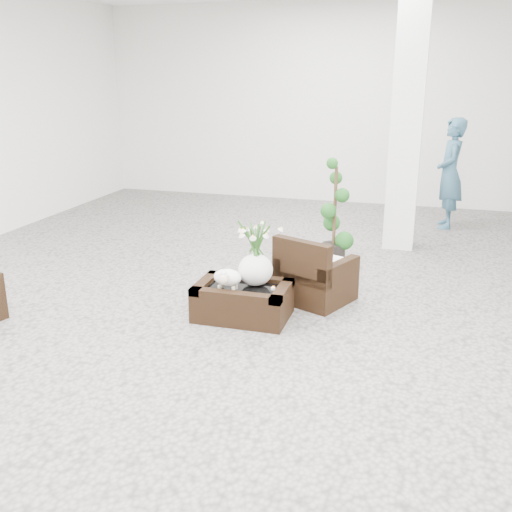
# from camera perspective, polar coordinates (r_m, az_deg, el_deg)

# --- Properties ---
(ground) EXTENTS (11.00, 11.00, 0.00)m
(ground) POSITION_cam_1_polar(r_m,az_deg,el_deg) (5.99, 0.27, -5.39)
(ground) COLOR gray
(ground) RESTS_ON ground
(column) EXTENTS (0.40, 0.40, 3.50)m
(column) POSITION_cam_1_polar(r_m,az_deg,el_deg) (8.13, 14.41, 12.87)
(column) COLOR white
(column) RESTS_ON ground
(coffee_table) EXTENTS (0.90, 0.60, 0.31)m
(coffee_table) POSITION_cam_1_polar(r_m,az_deg,el_deg) (5.80, -1.28, -4.48)
(coffee_table) COLOR black
(coffee_table) RESTS_ON ground
(sheep_figurine) EXTENTS (0.28, 0.23, 0.21)m
(sheep_figurine) POSITION_cam_1_polar(r_m,az_deg,el_deg) (5.66, -2.76, -2.26)
(sheep_figurine) COLOR white
(sheep_figurine) RESTS_ON coffee_table
(planter_narcissus) EXTENTS (0.44, 0.44, 0.80)m
(planter_narcissus) POSITION_cam_1_polar(r_m,az_deg,el_deg) (5.68, -0.05, 0.98)
(planter_narcissus) COLOR white
(planter_narcissus) RESTS_ON coffee_table
(tealight) EXTENTS (0.04, 0.04, 0.03)m
(tealight) POSITION_cam_1_polar(r_m,az_deg,el_deg) (5.68, 1.66, -3.13)
(tealight) COLOR white
(tealight) RESTS_ON coffee_table
(armchair) EXTENTS (0.87, 0.86, 0.71)m
(armchair) POSITION_cam_1_polar(r_m,az_deg,el_deg) (6.19, 5.83, -1.17)
(armchair) COLOR black
(armchair) RESTS_ON ground
(topiary) EXTENTS (0.34, 0.34, 1.28)m
(topiary) POSITION_cam_1_polar(r_m,az_deg,el_deg) (7.53, 7.62, 4.37)
(topiary) COLOR #1A4C18
(topiary) RESTS_ON ground
(shopper) EXTENTS (0.44, 0.64, 1.67)m
(shopper) POSITION_cam_1_polar(r_m,az_deg,el_deg) (9.51, 18.22, 7.57)
(shopper) COLOR #345D74
(shopper) RESTS_ON ground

